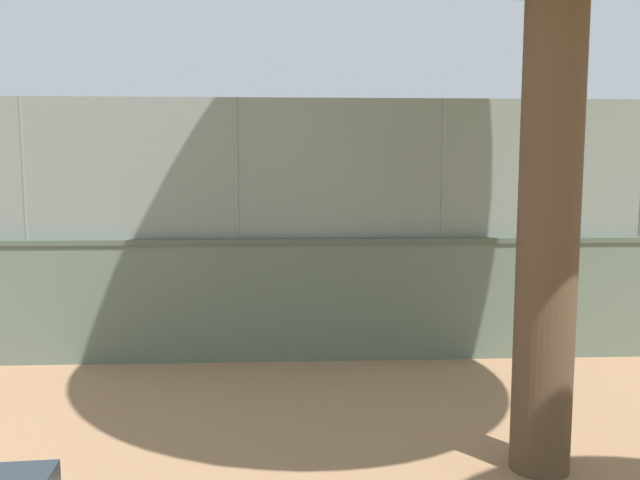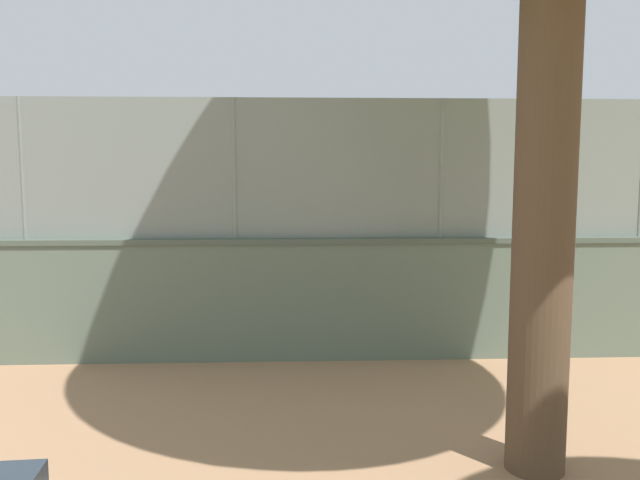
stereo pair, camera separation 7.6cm
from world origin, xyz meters
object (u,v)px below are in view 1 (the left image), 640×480
at_px(player_foreground_swinging, 391,230).
at_px(sports_ball, 264,223).
at_px(player_crossing_court, 241,223).
at_px(player_near_wall_returning, 322,228).

relative_size(player_foreground_swinging, sports_ball, 9.75).
distance_m(player_crossing_court, player_near_wall_returning, 3.75).
distance_m(player_foreground_swinging, player_near_wall_returning, 2.62).
relative_size(player_foreground_swinging, player_near_wall_returning, 1.07).
bearing_deg(sports_ball, player_crossing_court, -61.62).
bearing_deg(player_foreground_swinging, player_crossing_court, -37.78).
bearing_deg(sports_ball, player_near_wall_returning, 163.85).
bearing_deg(player_crossing_court, sports_ball, 118.38).
xyz_separation_m(player_foreground_swinging, sports_ball, (4.08, -2.13, 0.08)).
xyz_separation_m(player_near_wall_returning, sports_ball, (1.97, -0.57, 0.15)).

